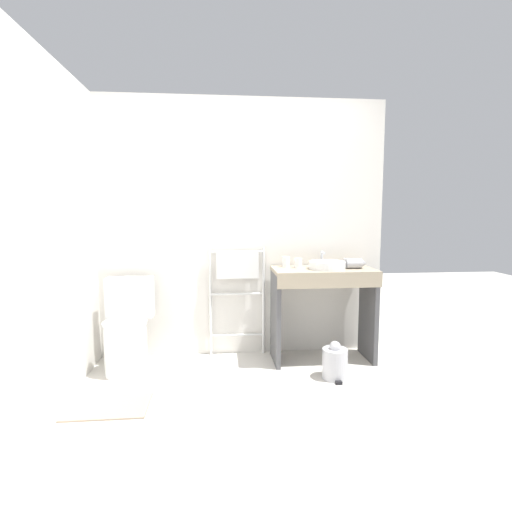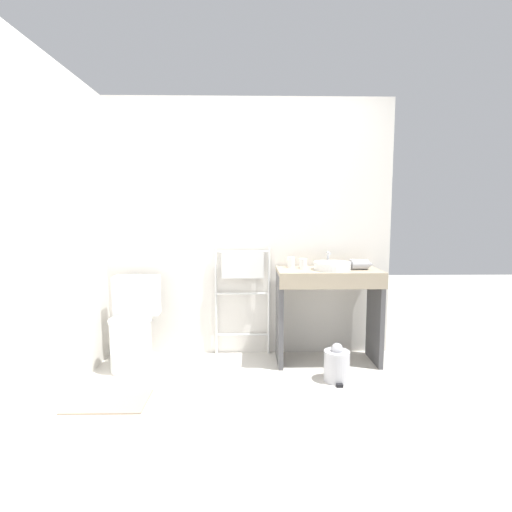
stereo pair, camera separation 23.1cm
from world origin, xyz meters
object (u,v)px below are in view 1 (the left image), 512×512
(towel_radiator, at_px, (237,276))
(hair_dryer, at_px, (354,263))
(trash_bin, at_px, (335,362))
(cup_near_wall, at_px, (286,262))
(sink_basin, at_px, (327,265))
(toilet, at_px, (127,332))
(cup_near_edge, at_px, (298,263))

(towel_radiator, distance_m, hair_dryer, 1.08)
(trash_bin, bearing_deg, cup_near_wall, 120.53)
(sink_basin, relative_size, cup_near_wall, 3.44)
(hair_dryer, distance_m, trash_bin, 0.91)
(toilet, distance_m, hair_dryer, 2.08)
(cup_near_wall, height_order, cup_near_edge, cup_near_wall)
(sink_basin, distance_m, hair_dryer, 0.26)
(toilet, relative_size, towel_radiator, 0.77)
(toilet, relative_size, sink_basin, 2.45)
(trash_bin, bearing_deg, cup_near_edge, 114.39)
(hair_dryer, xyz_separation_m, trash_bin, (-0.28, -0.40, -0.76))
(toilet, relative_size, cup_near_edge, 9.08)
(trash_bin, bearing_deg, toilet, 169.14)
(cup_near_wall, relative_size, cup_near_edge, 1.08)
(cup_near_wall, relative_size, hair_dryer, 0.50)
(sink_basin, bearing_deg, towel_radiator, 163.52)
(cup_near_edge, bearing_deg, toilet, -174.46)
(towel_radiator, bearing_deg, cup_near_edge, -14.55)
(towel_radiator, xyz_separation_m, cup_near_wall, (0.45, -0.08, 0.14))
(towel_radiator, xyz_separation_m, trash_bin, (0.77, -0.62, -0.62))
(cup_near_edge, bearing_deg, hair_dryer, -8.11)
(cup_near_wall, relative_size, trash_bin, 0.30)
(toilet, bearing_deg, cup_near_edge, 5.54)
(toilet, distance_m, cup_near_wall, 1.52)
(cup_near_wall, height_order, trash_bin, cup_near_wall)
(sink_basin, height_order, trash_bin, sink_basin)
(toilet, height_order, hair_dryer, hair_dryer)
(sink_basin, bearing_deg, cup_near_wall, 155.75)
(towel_radiator, relative_size, trash_bin, 3.29)
(toilet, xyz_separation_m, cup_near_wall, (1.40, 0.21, 0.56))
(sink_basin, xyz_separation_m, hair_dryer, (0.25, 0.02, 0.01))
(toilet, bearing_deg, trash_bin, -10.86)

